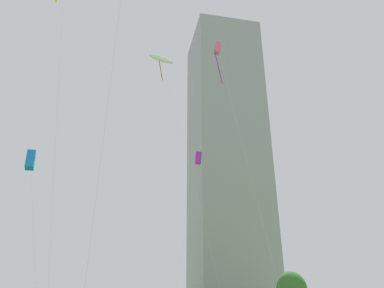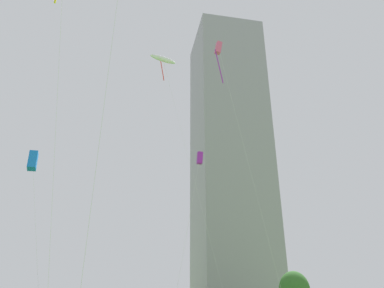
{
  "view_description": "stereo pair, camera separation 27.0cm",
  "coord_description": "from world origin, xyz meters",
  "px_view_note": "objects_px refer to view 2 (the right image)",
  "views": [
    {
      "loc": [
        -4.66,
        -15.72,
        2.18
      ],
      "look_at": [
        2.44,
        6.9,
        13.09
      ],
      "focal_mm": 34.99,
      "sensor_mm": 36.0,
      "label": 1
    },
    {
      "loc": [
        -4.4,
        -15.79,
        2.18
      ],
      "look_at": [
        2.44,
        6.9,
        13.09
      ],
      "focal_mm": 34.99,
      "sensor_mm": 36.0,
      "label": 2
    }
  ],
  "objects_px": {
    "distant_highrise_0": "(230,158)",
    "kite_flying_3": "(33,161)",
    "kite_flying_1": "(219,51)",
    "kite_flying_0": "(163,60)",
    "kite_flying_2": "(200,159)"
  },
  "relations": [
    {
      "from": "distant_highrise_0",
      "to": "kite_flying_1",
      "type": "bearing_deg",
      "value": -107.54
    },
    {
      "from": "kite_flying_3",
      "to": "distant_highrise_0",
      "type": "height_order",
      "value": "distant_highrise_0"
    },
    {
      "from": "kite_flying_0",
      "to": "kite_flying_3",
      "type": "height_order",
      "value": "kite_flying_0"
    },
    {
      "from": "distant_highrise_0",
      "to": "kite_flying_3",
      "type": "bearing_deg",
      "value": -122.19
    },
    {
      "from": "kite_flying_0",
      "to": "distant_highrise_0",
      "type": "distance_m",
      "value": 77.69
    },
    {
      "from": "kite_flying_1",
      "to": "kite_flying_3",
      "type": "distance_m",
      "value": 23.31
    },
    {
      "from": "kite_flying_1",
      "to": "kite_flying_3",
      "type": "bearing_deg",
      "value": 144.35
    },
    {
      "from": "kite_flying_0",
      "to": "kite_flying_3",
      "type": "relative_size",
      "value": 1.82
    },
    {
      "from": "kite_flying_1",
      "to": "kite_flying_2",
      "type": "relative_size",
      "value": 1.54
    },
    {
      "from": "kite_flying_3",
      "to": "kite_flying_2",
      "type": "bearing_deg",
      "value": -19.25
    },
    {
      "from": "kite_flying_2",
      "to": "kite_flying_1",
      "type": "bearing_deg",
      "value": -89.23
    },
    {
      "from": "kite_flying_1",
      "to": "kite_flying_3",
      "type": "height_order",
      "value": "kite_flying_1"
    },
    {
      "from": "kite_flying_0",
      "to": "kite_flying_1",
      "type": "xyz_separation_m",
      "value": [
        3.6,
        -11.09,
        -6.21
      ]
    },
    {
      "from": "kite_flying_0",
      "to": "distant_highrise_0",
      "type": "height_order",
      "value": "distant_highrise_0"
    },
    {
      "from": "kite_flying_0",
      "to": "kite_flying_3",
      "type": "xyz_separation_m",
      "value": [
        -13.72,
        1.34,
        -15.65
      ]
    }
  ]
}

